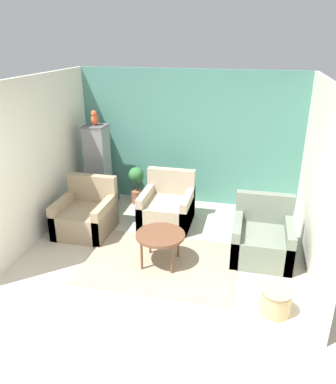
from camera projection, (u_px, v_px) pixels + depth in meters
name	position (u px, v px, depth m)	size (l,w,h in m)	color
ground_plane	(135.00, 316.00, 4.39)	(20.00, 20.00, 0.00)	beige
wall_back_accent	(189.00, 139.00, 7.02)	(4.24, 0.06, 2.51)	#4C897A
wall_left	(39.00, 158.00, 5.89)	(0.06, 3.43, 2.51)	silver
wall_right	(320.00, 180.00, 5.01)	(0.06, 3.43, 2.51)	silver
area_rug	(161.00, 263.00, 5.41)	(2.18, 1.52, 0.01)	gray
coffee_table	(160.00, 237.00, 5.24)	(0.69, 0.69, 0.48)	brown
armchair_left	(86.00, 216.00, 6.20)	(0.85, 0.88, 0.88)	#9E896B
armchair_right	(262.00, 239.00, 5.48)	(0.85, 0.88, 0.88)	slate
armchair_middle	(167.00, 208.00, 6.49)	(0.85, 0.88, 0.88)	tan
birdcage	(98.00, 168.00, 7.07)	(0.57, 0.57, 1.55)	#555559
parrot	(95.00, 118.00, 6.70)	(0.13, 0.23, 0.27)	#D14C2D
potted_plant	(136.00, 181.00, 7.18)	(0.32, 0.29, 0.73)	brown
wicker_basket	(276.00, 301.00, 4.38)	(0.37, 0.37, 0.31)	tan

